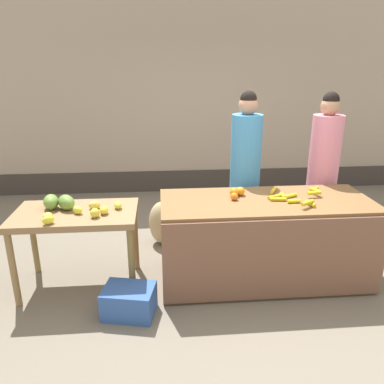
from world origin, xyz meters
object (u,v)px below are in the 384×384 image
(vendor_woman_blue_shirt, at_px, (245,173))
(produce_crate, at_px, (129,301))
(produce_sack, at_px, (163,223))

(vendor_woman_blue_shirt, relative_size, produce_crate, 4.19)
(vendor_woman_blue_shirt, xyz_separation_m, produce_crate, (-1.26, -1.18, -0.80))
(vendor_woman_blue_shirt, bearing_deg, produce_sack, 168.85)
(produce_crate, relative_size, produce_sack, 0.81)
(vendor_woman_blue_shirt, xyz_separation_m, produce_sack, (-0.94, 0.19, -0.66))
(vendor_woman_blue_shirt, height_order, produce_sack, vendor_woman_blue_shirt)
(vendor_woman_blue_shirt, bearing_deg, produce_crate, -136.93)
(produce_crate, bearing_deg, produce_sack, 76.81)
(produce_crate, bearing_deg, vendor_woman_blue_shirt, 43.07)
(produce_crate, distance_m, produce_sack, 1.41)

